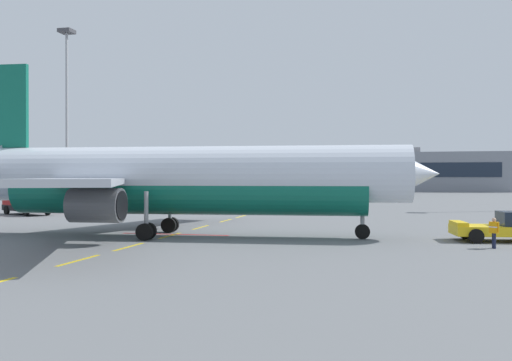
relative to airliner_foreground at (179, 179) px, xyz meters
The scene contains 8 objects.
ground 28.93m from the airliner_foreground, 42.06° to the left, with size 400.00×400.00×0.00m, color slate.
apron_paint_markings 16.83m from the airliner_foreground, 92.52° to the left, with size 8.00×95.28×0.01m.
airliner_foreground is the anchor object (origin of this frame).
pushback_tug 21.64m from the airliner_foreground, ahead, with size 6.27×3.69×2.08m.
fuel_service_truck 30.07m from the airliner_foreground, 143.70° to the left, with size 7.27×5.54×3.14m.
ground_crew_worker 20.35m from the airliner_foreground, ahead, with size 0.54×0.56×1.76m.
apron_light_mast_near 43.54m from the airliner_foreground, 131.04° to the left, with size 1.80×1.80×23.81m.
terminal_satellite 135.96m from the airliner_foreground, 86.19° to the left, with size 76.25×18.47×12.66m.
Camera 1 is at (32.70, -16.64, 4.08)m, focal length 40.35 mm.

